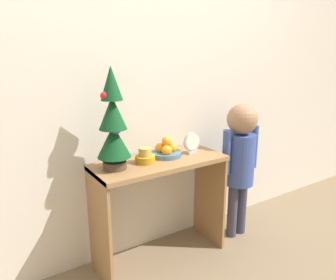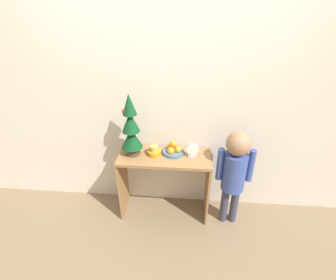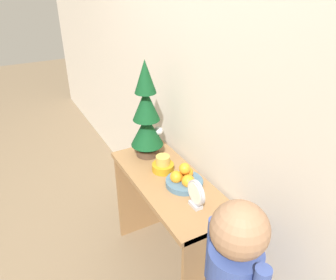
# 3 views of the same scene
# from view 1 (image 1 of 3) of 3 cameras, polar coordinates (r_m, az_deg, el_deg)

# --- Properties ---
(ground_plane) EXTENTS (12.00, 12.00, 0.00)m
(ground_plane) POSITION_cam_1_polar(r_m,az_deg,el_deg) (2.37, 1.26, -21.77)
(ground_plane) COLOR #7A664C
(back_wall) EXTENTS (7.00, 0.05, 2.50)m
(back_wall) POSITION_cam_1_polar(r_m,az_deg,el_deg) (2.26, -4.72, 10.72)
(back_wall) COLOR beige
(back_wall) RESTS_ON ground_plane
(console_table) EXTENTS (0.90, 0.38, 0.73)m
(console_table) POSITION_cam_1_polar(r_m,az_deg,el_deg) (2.23, -1.42, -8.13)
(console_table) COLOR olive
(console_table) RESTS_ON ground_plane
(mini_tree) EXTENTS (0.20, 0.21, 0.62)m
(mini_tree) POSITION_cam_1_polar(r_m,az_deg,el_deg) (1.96, -9.57, 2.82)
(mini_tree) COLOR #4C3828
(mini_tree) RESTS_ON console_table
(fruit_bowl) EXTENTS (0.21, 0.21, 0.14)m
(fruit_bowl) POSITION_cam_1_polar(r_m,az_deg,el_deg) (2.23, -0.32, -1.88)
(fruit_bowl) COLOR #476B84
(fruit_bowl) RESTS_ON console_table
(singing_bowl) EXTENTS (0.13, 0.13, 0.10)m
(singing_bowl) POSITION_cam_1_polar(r_m,az_deg,el_deg) (2.11, -4.01, -2.93)
(singing_bowl) COLOR #B78419
(singing_bowl) RESTS_ON console_table
(desk_clock) EXTENTS (0.13, 0.04, 0.15)m
(desk_clock) POSITION_cam_1_polar(r_m,az_deg,el_deg) (2.29, 4.18, -0.55)
(desk_clock) COLOR #B2B2B7
(desk_clock) RESTS_ON console_table
(child_figure) EXTENTS (0.35, 0.23, 1.06)m
(child_figure) POSITION_cam_1_polar(r_m,az_deg,el_deg) (2.53, 12.46, -2.37)
(child_figure) COLOR #38384C
(child_figure) RESTS_ON ground_plane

